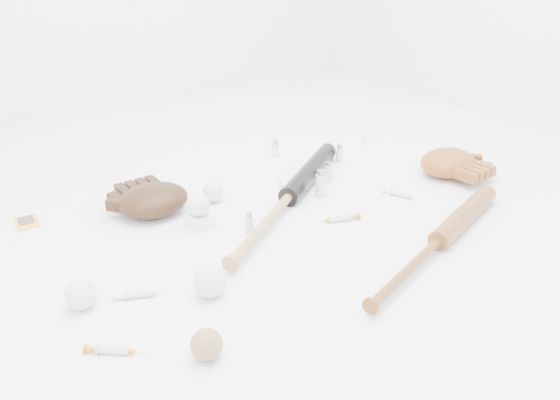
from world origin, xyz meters
TOP-DOWN VIEW (x-y plane):
  - bat_dark at (0.05, 0.04)m, footprint 0.85×0.58m
  - bat_wood at (0.22, -0.45)m, footprint 0.83×0.29m
  - glove_dark at (-0.34, 0.25)m, footprint 0.28×0.28m
  - glove_tan at (0.70, -0.10)m, footprint 0.28×0.28m
  - trading_card at (-0.70, 0.43)m, footprint 0.08×0.10m
  - pedestal at (-0.27, 0.08)m, footprint 0.08×0.08m
  - baseball_on_pedestal at (-0.27, 0.08)m, footprint 0.07×0.07m
  - baseball_left at (-0.70, -0.11)m, footprint 0.08×0.08m
  - baseball_upper at (-0.14, 0.22)m, footprint 0.07×0.07m
  - baseball_mid at (-0.42, -0.26)m, footprint 0.08×0.08m
  - baseball_aged at (-0.54, -0.45)m, footprint 0.07×0.07m
  - syringe_0 at (-0.57, -0.16)m, footprint 0.15×0.09m
  - syringe_1 at (0.11, -0.15)m, footprint 0.16×0.09m
  - syringe_2 at (0.12, 0.16)m, footprint 0.05×0.15m
  - syringe_3 at (0.41, -0.14)m, footprint 0.08×0.15m
  - syringe_4 at (0.70, 0.35)m, footprint 0.11×0.11m
  - syringe_5 at (-0.70, -0.32)m, footprint 0.13×0.12m
  - vial_0 at (0.46, 0.24)m, footprint 0.03×0.03m
  - vial_1 at (0.28, 0.43)m, footprint 0.03×0.03m
  - vial_2 at (0.30, 0.12)m, footprint 0.03×0.03m
  - vial_3 at (0.18, 0.03)m, footprint 0.04×0.04m
  - vial_4 at (-0.16, -0.04)m, footprint 0.03×0.03m

SIDE VIEW (x-z plane):
  - trading_card at x=-0.70m, z-range 0.00..0.01m
  - syringe_4 at x=0.70m, z-range 0.00..0.02m
  - syringe_2 at x=0.12m, z-range 0.00..0.02m
  - syringe_0 at x=-0.57m, z-range 0.00..0.02m
  - syringe_3 at x=0.41m, z-range 0.00..0.02m
  - syringe_5 at x=-0.70m, z-range 0.00..0.02m
  - syringe_1 at x=0.11m, z-range 0.00..0.02m
  - pedestal at x=-0.27m, z-range 0.00..0.04m
  - bat_wood at x=0.22m, z-range 0.00..0.06m
  - vial_4 at x=-0.16m, z-range 0.00..0.06m
  - baseball_aged at x=-0.54m, z-range 0.00..0.07m
  - bat_dark at x=0.05m, z-range 0.00..0.07m
  - vial_0 at x=0.46m, z-range 0.00..0.07m
  - vial_2 at x=0.30m, z-range 0.00..0.07m
  - baseball_upper at x=-0.14m, z-range 0.00..0.07m
  - vial_1 at x=0.28m, z-range 0.00..0.07m
  - baseball_left at x=-0.70m, z-range 0.00..0.08m
  - baseball_mid at x=-0.42m, z-range 0.00..0.08m
  - vial_3 at x=0.18m, z-range 0.00..0.10m
  - glove_tan at x=0.70m, z-range 0.00..0.10m
  - glove_dark at x=-0.34m, z-range 0.00..0.10m
  - baseball_on_pedestal at x=-0.27m, z-range 0.04..0.11m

